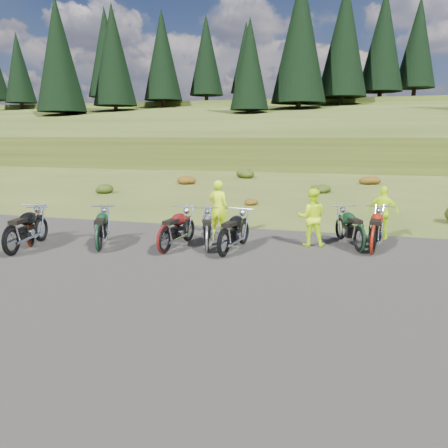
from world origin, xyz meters
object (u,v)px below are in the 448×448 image
(person_middle, at_px, (218,208))
(motorcycle_7, at_px, (359,253))
(motorcycle_3, at_px, (207,253))
(motorcycle_0, at_px, (13,257))

(person_middle, bearing_deg, motorcycle_7, 172.47)
(motorcycle_3, bearing_deg, motorcycle_7, -91.90)
(motorcycle_3, bearing_deg, person_middle, -8.90)
(motorcycle_7, bearing_deg, motorcycle_0, 86.67)
(motorcycle_0, bearing_deg, motorcycle_7, -82.50)
(motorcycle_0, xyz_separation_m, motorcycle_7, (8.82, 2.72, 0.00))
(motorcycle_3, bearing_deg, motorcycle_0, 92.35)
(motorcycle_7, height_order, person_middle, person_middle)
(motorcycle_3, distance_m, motorcycle_7, 4.11)
(motorcycle_7, xyz_separation_m, person_middle, (-4.28, 1.15, 0.87))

